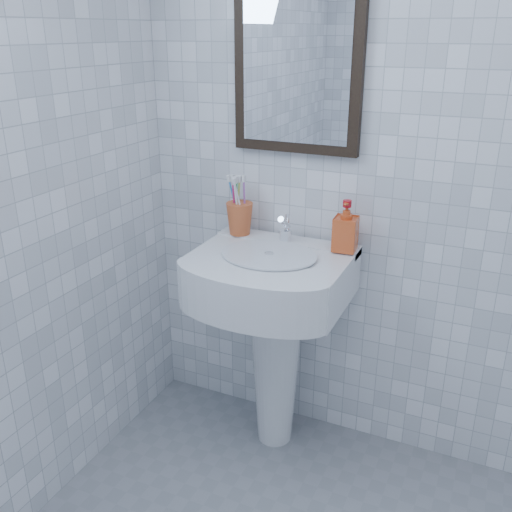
% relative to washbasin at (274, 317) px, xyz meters
% --- Properties ---
extents(wall_back, '(2.20, 0.02, 2.50)m').
position_rel_washbasin_xyz_m(wall_back, '(0.46, 0.21, 0.64)').
color(wall_back, white).
rests_on(wall_back, ground).
extents(washbasin, '(0.59, 0.43, 0.90)m').
position_rel_washbasin_xyz_m(washbasin, '(0.00, 0.00, 0.00)').
color(washbasin, white).
rests_on(washbasin, ground).
extents(faucet, '(0.05, 0.10, 0.12)m').
position_rel_washbasin_xyz_m(faucet, '(-0.00, 0.11, 0.34)').
color(faucet, silver).
rests_on(faucet, washbasin).
extents(toothbrush_cup, '(0.12, 0.12, 0.13)m').
position_rel_washbasin_xyz_m(toothbrush_cup, '(-0.21, 0.12, 0.36)').
color(toothbrush_cup, '#C45529').
rests_on(toothbrush_cup, washbasin).
extents(soap_dispenser, '(0.09, 0.10, 0.20)m').
position_rel_washbasin_xyz_m(soap_dispenser, '(0.24, 0.11, 0.39)').
color(soap_dispenser, '#C63E13').
rests_on(soap_dispenser, washbasin).
extents(wall_mirror, '(0.50, 0.04, 0.62)m').
position_rel_washbasin_xyz_m(wall_mirror, '(0.00, 0.19, 0.94)').
color(wall_mirror, black).
rests_on(wall_mirror, wall_back).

